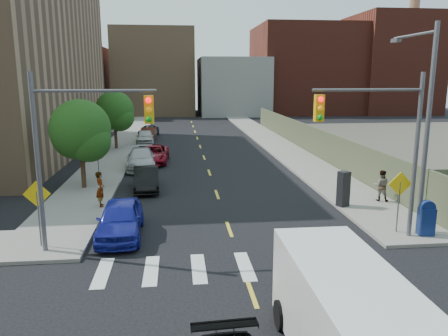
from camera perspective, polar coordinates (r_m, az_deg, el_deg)
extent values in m
plane|color=black|center=(12.92, 5.23, -20.06)|extent=(160.00, 160.00, 0.00)
cube|color=gray|center=(52.94, -12.13, 4.30)|extent=(3.50, 73.00, 0.15)
cube|color=gray|center=(53.61, 4.63, 4.62)|extent=(3.50, 73.00, 0.15)
cube|color=#595B3F|center=(40.89, 10.76, 3.85)|extent=(0.12, 44.00, 2.50)
cube|color=#592319|center=(83.10, -20.31, 10.60)|extent=(14.00, 18.00, 12.00)
cube|color=#8C6B4C|center=(82.81, -9.00, 12.22)|extent=(14.00, 16.00, 15.00)
cube|color=gray|center=(81.40, 1.05, 10.60)|extent=(12.00, 16.00, 10.00)
cube|color=#592319|center=(86.22, 10.38, 12.48)|extent=(18.00, 18.00, 16.00)
cube|color=#592319|center=(90.24, 20.81, 12.52)|extent=(14.00, 16.00, 18.00)
cylinder|color=#8C6B4C|center=(92.35, 23.34, 15.41)|extent=(1.80, 1.80, 28.00)
cylinder|color=#59595E|center=(17.83, -23.11, 0.18)|extent=(0.18, 0.18, 7.00)
cylinder|color=#59595E|center=(17.00, -16.52, 9.64)|extent=(4.50, 0.12, 0.12)
cube|color=#E5A50C|center=(16.80, -9.77, 7.54)|extent=(0.35, 0.30, 1.05)
cylinder|color=#59595E|center=(19.66, 23.73, 1.14)|extent=(0.18, 0.18, 7.00)
cylinder|color=#59595E|center=(18.35, 18.28, 9.67)|extent=(4.50, 0.12, 0.12)
cube|color=#E5A50C|center=(17.67, 12.31, 7.65)|extent=(0.35, 0.30, 1.05)
cylinder|color=#59595E|center=(20.30, 24.99, 4.20)|extent=(0.20, 0.20, 9.00)
cylinder|color=#59595E|center=(21.71, 23.60, 15.63)|extent=(0.12, 3.50, 0.12)
cube|color=#59595E|center=(23.11, 21.57, 15.25)|extent=(0.25, 0.60, 0.18)
cylinder|color=#59595E|center=(18.94, -22.99, -6.36)|extent=(0.06, 0.06, 2.40)
cube|color=yellow|center=(18.65, -23.26, -3.14)|extent=(1.06, 0.04, 1.06)
cylinder|color=#59595E|center=(20.45, 21.78, -4.95)|extent=(0.06, 0.06, 2.40)
cube|color=yellow|center=(20.18, 22.01, -1.95)|extent=(1.06, 0.04, 1.06)
cylinder|color=#59595E|center=(31.72, -16.14, 1.20)|extent=(0.06, 0.06, 2.40)
cube|color=yellow|center=(31.54, -16.26, 3.17)|extent=(1.06, 0.04, 1.06)
cylinder|color=#332114|center=(27.88, -17.93, -0.08)|extent=(0.28, 0.28, 2.64)
sphere|color=#204513|center=(27.51, -18.25, 4.81)|extent=(3.60, 3.60, 3.60)
sphere|color=#204513|center=(27.19, -17.26, 3.52)|extent=(2.64, 2.64, 2.64)
sphere|color=#204513|center=(28.03, -18.83, 4.03)|extent=(2.88, 2.88, 2.88)
cylinder|color=#332114|center=(42.47, -13.94, 4.09)|extent=(0.28, 0.28, 2.64)
sphere|color=#204513|center=(42.23, -14.11, 7.32)|extent=(3.60, 3.60, 3.60)
sphere|color=#204513|center=(41.92, -13.44, 6.50)|extent=(2.64, 2.64, 2.64)
sphere|color=#204513|center=(42.71, -14.54, 6.78)|extent=(2.88, 2.88, 2.88)
imported|color=#1B2197|center=(19.49, -13.40, -6.50)|extent=(1.96, 4.64, 1.57)
imported|color=black|center=(27.06, -10.13, -1.40)|extent=(1.74, 4.29, 1.38)
imported|color=maroon|center=(35.45, -9.24, 1.79)|extent=(2.56, 5.15, 1.40)
imported|color=#B6B9BE|center=(33.36, -10.80, 1.19)|extent=(2.40, 5.29, 1.50)
imported|color=#B3B3B3|center=(45.35, -10.26, 4.01)|extent=(1.98, 4.51, 1.51)
imported|color=#41150D|center=(47.56, -9.86, 4.33)|extent=(1.61, 4.34, 1.42)
imported|color=black|center=(51.32, -9.81, 4.77)|extent=(2.31, 4.57, 1.24)
cube|color=silver|center=(11.07, 15.46, -18.22)|extent=(2.20, 5.63, 2.38)
cube|color=black|center=(12.73, 11.97, -12.24)|extent=(2.01, 1.31, 0.97)
cylinder|color=black|center=(12.78, 7.55, -18.50)|extent=(0.31, 0.82, 0.82)
cylinder|color=black|center=(13.37, 16.56, -17.47)|extent=(0.31, 0.82, 0.82)
cube|color=navy|center=(20.68, 24.90, -6.35)|extent=(0.67, 0.54, 1.19)
cylinder|color=navy|center=(20.50, 25.06, -4.69)|extent=(0.64, 0.35, 0.61)
cube|color=black|center=(23.60, 15.33, -2.64)|extent=(0.68, 0.63, 1.85)
imported|color=gray|center=(23.60, -15.85, -2.66)|extent=(0.59, 0.76, 1.86)
imported|color=gray|center=(25.22, 19.85, -2.18)|extent=(1.02, 0.92, 1.70)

